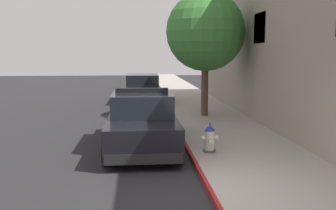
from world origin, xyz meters
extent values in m
cube|color=#232326|center=(-4.48, 10.00, -0.10)|extent=(33.89, 60.00, 0.20)
cube|color=#9E9991|center=(1.52, 10.00, 0.07)|extent=(3.05, 60.00, 0.13)
cube|color=maroon|center=(-0.04, 10.00, 0.07)|extent=(0.08, 60.00, 0.13)
cube|color=black|center=(3.08, 7.03, 3.57)|extent=(0.06, 1.30, 1.10)
cube|color=black|center=(3.08, 13.06, 3.57)|extent=(0.06, 1.30, 1.10)
cube|color=black|center=(-1.26, 3.95, 0.58)|extent=(1.84, 4.80, 0.76)
cube|color=black|center=(-1.26, 4.10, 1.26)|extent=(1.64, 2.50, 0.60)
cube|color=black|center=(-1.26, 1.61, 0.32)|extent=(1.76, 0.16, 0.24)
cube|color=black|center=(-1.26, 6.29, 0.32)|extent=(1.76, 0.16, 0.24)
cylinder|color=black|center=(-2.12, 5.65, 0.32)|extent=(0.22, 0.64, 0.64)
cylinder|color=black|center=(-0.40, 5.65, 0.32)|extent=(0.22, 0.64, 0.64)
cylinder|color=black|center=(-2.12, 2.25, 0.32)|extent=(0.22, 0.64, 0.64)
cylinder|color=black|center=(-0.40, 2.25, 0.32)|extent=(0.22, 0.64, 0.64)
cube|color=black|center=(-1.26, 4.05, 1.62)|extent=(1.48, 0.20, 0.12)
cube|color=red|center=(-1.61, 4.05, 1.62)|extent=(0.44, 0.18, 0.11)
cube|color=#1E33E0|center=(-0.91, 4.05, 1.62)|extent=(0.44, 0.18, 0.11)
cube|color=black|center=(-1.12, 13.40, 0.58)|extent=(1.84, 4.80, 0.76)
cube|color=black|center=(-1.12, 13.55, 1.26)|extent=(1.64, 2.50, 0.60)
cube|color=black|center=(-1.12, 11.06, 0.32)|extent=(1.76, 0.16, 0.24)
cube|color=black|center=(-1.12, 15.74, 0.32)|extent=(1.76, 0.16, 0.24)
cylinder|color=black|center=(-1.98, 15.10, 0.32)|extent=(0.22, 0.64, 0.64)
cylinder|color=black|center=(-0.26, 15.10, 0.32)|extent=(0.22, 0.64, 0.64)
cylinder|color=black|center=(-1.98, 11.70, 0.32)|extent=(0.22, 0.64, 0.64)
cylinder|color=black|center=(-0.26, 11.70, 0.32)|extent=(0.22, 0.64, 0.64)
cylinder|color=#4C4C51|center=(0.45, 2.77, 0.16)|extent=(0.32, 0.32, 0.06)
cylinder|color=silver|center=(0.45, 2.77, 0.44)|extent=(0.24, 0.24, 0.50)
cone|color=navy|center=(0.45, 2.77, 0.76)|extent=(0.28, 0.28, 0.14)
cylinder|color=#4C4C51|center=(0.45, 2.77, 0.86)|extent=(0.05, 0.05, 0.06)
cylinder|color=silver|center=(0.28, 2.77, 0.50)|extent=(0.10, 0.10, 0.10)
cylinder|color=silver|center=(0.62, 2.77, 0.50)|extent=(0.10, 0.10, 0.10)
cylinder|color=silver|center=(0.45, 2.59, 0.45)|extent=(0.13, 0.12, 0.13)
cylinder|color=brown|center=(1.34, 8.53, 1.27)|extent=(0.28, 0.28, 2.28)
sphere|color=#387A33|center=(1.34, 8.53, 3.51)|extent=(3.14, 3.14, 3.14)
camera|label=1|loc=(-1.38, -6.66, 2.65)|focal=40.67mm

